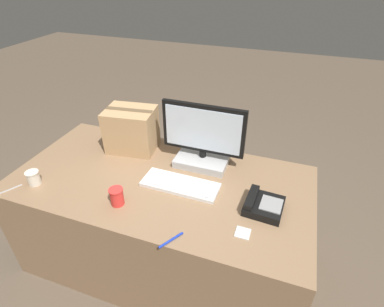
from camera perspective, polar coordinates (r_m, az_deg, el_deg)
The scene contains 11 objects.
ground_plane at distance 2.35m, azimuth -5.03°, elevation -18.84°, with size 12.00×12.00×0.00m, color brown.
office_desk at distance 2.07m, azimuth -5.53°, elevation -12.75°, with size 1.80×0.90×0.72m.
monitor at distance 1.88m, azimuth 2.09°, elevation 2.11°, with size 0.52×0.25×0.41m.
keyboard at distance 1.76m, azimuth -2.25°, elevation -5.90°, with size 0.46×0.18×0.03m.
desk_phone at distance 1.65m, azimuth 13.31°, elevation -9.51°, with size 0.21×0.21×0.08m.
paper_cup_left at distance 1.99m, azimuth -27.96°, elevation -4.11°, with size 0.08×0.08×0.09m.
paper_cup_right at distance 1.67m, azimuth -14.13°, elevation -7.96°, with size 0.08×0.08×0.10m.
spoon at distance 2.04m, azimuth -32.34°, elevation -6.25°, with size 0.09×0.14×0.00m.
cardboard_box at distance 2.08m, azimuth -11.44°, elevation 4.52°, with size 0.35×0.29×0.29m.
pen_marker at distance 1.48m, azimuth -4.02°, elevation -16.13°, with size 0.08×0.13×0.01m.
sticky_note_pad at distance 1.53m, azimuth 9.64°, elevation -14.70°, with size 0.07×0.07×0.01m.
Camera 1 is at (0.66, -1.27, 1.86)m, focal length 28.00 mm.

